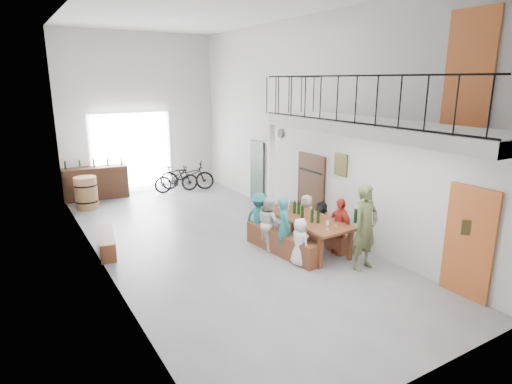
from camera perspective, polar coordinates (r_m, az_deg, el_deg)
floor at (r=10.82m, az=-5.26°, el=-6.49°), size 12.00×12.00×0.00m
room_walls at (r=10.10m, az=-5.74°, el=12.66°), size 12.00×12.00×12.00m
gateway_portal at (r=15.76m, az=-16.24°, el=5.00°), size 2.80×0.08×2.80m
right_wall_decor at (r=10.33m, az=12.82°, el=2.26°), size 0.07×8.28×5.07m
balcony at (r=8.75m, az=15.54°, el=8.00°), size 1.52×5.62×4.00m
tasting_table at (r=10.16m, az=6.61°, el=-3.74°), size 1.04×2.50×0.79m
bench_inner at (r=9.96m, az=3.41°, el=-6.80°), size 0.60×2.24×0.51m
bench_wall at (r=10.71m, az=8.63°, el=-5.59°), size 0.36×1.90×0.43m
tableware at (r=9.98m, az=6.67°, el=-2.69°), size 0.37×1.95×0.35m
side_bench at (r=10.66m, az=-19.27°, el=-6.39°), size 0.58×1.57×0.43m
oak_barrel at (r=14.27m, az=-21.70°, el=-0.11°), size 0.69×0.69×1.01m
serving_counter at (r=15.36m, az=-20.57°, el=1.14°), size 2.10×0.75×1.09m
counter_bottles at (r=15.25m, az=-20.81°, el=3.65°), size 1.81×0.21×0.28m
guest_left_a at (r=9.30m, az=5.86°, el=-6.63°), size 0.37×0.54×1.06m
guest_left_b at (r=9.70m, az=3.77°, el=-4.71°), size 0.45×0.57×1.37m
guest_left_c at (r=10.11m, az=1.77°, el=-4.14°), size 0.54×0.67×1.28m
guest_left_d at (r=10.52m, az=0.46°, el=-3.44°), size 0.70×0.92×1.25m
guest_right_a at (r=10.01m, az=11.10°, el=-4.48°), size 0.37×0.79×1.32m
guest_right_b at (r=10.75m, az=8.65°, el=-3.89°), size 0.42×0.97×1.01m
guest_right_c at (r=11.06m, az=6.70°, el=-3.10°), size 0.47×0.60×1.08m
host_standing at (r=9.26m, az=14.37°, el=-4.58°), size 0.72×0.52×1.84m
potted_plant at (r=12.69m, az=2.81°, el=-2.19°), size 0.43×0.38×0.43m
bicycle_near at (r=15.82m, az=-9.20°, el=2.17°), size 2.04×1.56×1.03m
bicycle_far at (r=15.52m, az=-10.56°, el=1.72°), size 1.62×0.61×0.95m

